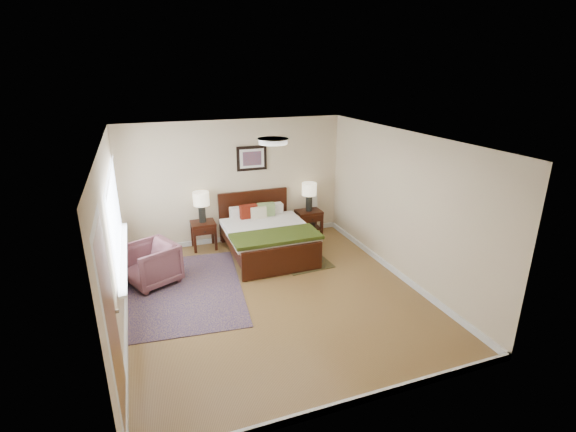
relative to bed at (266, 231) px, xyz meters
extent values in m
plane|color=brown|center=(-0.35, -1.56, -0.48)|extent=(5.00, 5.00, 0.00)
cube|color=beige|center=(-0.35, 0.94, 0.77)|extent=(4.50, 0.04, 2.50)
cube|color=beige|center=(-0.35, -4.06, 0.77)|extent=(4.50, 0.04, 2.50)
cube|color=beige|center=(-2.60, -1.56, 0.77)|extent=(0.04, 5.00, 2.50)
cube|color=beige|center=(1.90, -1.56, 0.77)|extent=(0.04, 5.00, 2.50)
cube|color=white|center=(-0.35, -1.56, 2.02)|extent=(4.50, 5.00, 0.02)
cube|color=silver|center=(-2.58, -0.86, 0.92)|extent=(0.02, 2.72, 1.32)
cube|color=silver|center=(-2.56, -0.86, 0.92)|extent=(0.01, 2.60, 1.20)
cube|color=silver|center=(-2.53, -0.86, 0.29)|extent=(0.10, 2.72, 0.04)
cube|color=silver|center=(-2.58, -3.31, 0.61)|extent=(0.01, 1.00, 2.18)
cube|color=brown|center=(-2.57, -3.31, 0.57)|extent=(0.01, 0.90, 2.10)
cylinder|color=#999999|center=(-2.55, -2.93, 0.52)|extent=(0.04, 0.04, 0.04)
cylinder|color=white|center=(-0.35, -1.56, 1.98)|extent=(0.40, 0.40, 0.07)
cylinder|color=beige|center=(-0.35, -1.56, 2.02)|extent=(0.44, 0.44, 0.01)
cube|color=#341407|center=(0.00, 0.90, 0.06)|extent=(1.47, 0.06, 1.03)
cube|color=#341407|center=(0.00, -0.95, -0.20)|extent=(1.47, 0.06, 0.51)
cube|color=#341407|center=(-0.69, -0.03, -0.18)|extent=(0.06, 1.83, 0.17)
cube|color=#341407|center=(0.69, -0.03, -0.18)|extent=(0.06, 1.83, 0.17)
cube|color=silver|center=(0.00, -0.03, -0.06)|extent=(1.37, 1.81, 0.20)
cube|color=silver|center=(0.00, -0.13, 0.07)|extent=(1.55, 1.58, 0.09)
cube|color=#373C11|center=(0.00, -0.59, 0.12)|extent=(1.59, 0.70, 0.06)
cube|color=silver|center=(-0.32, 0.66, 0.20)|extent=(0.46, 0.18, 0.24)
cube|color=silver|center=(0.32, 0.66, 0.20)|extent=(0.46, 0.18, 0.24)
cube|color=#5A150A|center=(-0.20, 0.54, 0.24)|extent=(0.36, 0.17, 0.29)
cube|color=#758F52|center=(0.17, 0.54, 0.24)|extent=(0.36, 0.16, 0.29)
cube|color=beige|center=(-0.02, 0.46, 0.22)|extent=(0.32, 0.13, 0.26)
cube|color=black|center=(0.00, 0.91, 1.24)|extent=(0.62, 0.03, 0.50)
cube|color=silver|center=(0.00, 0.89, 1.24)|extent=(0.50, 0.01, 0.38)
cube|color=#A52D23|center=(0.00, 0.88, 1.24)|extent=(0.38, 0.01, 0.28)
cube|color=#341407|center=(-1.09, 0.71, 0.06)|extent=(0.47, 0.42, 0.05)
cube|color=#341407|center=(-1.30, 0.53, -0.22)|extent=(0.05, 0.05, 0.51)
cube|color=#341407|center=(-0.89, 0.53, -0.22)|extent=(0.05, 0.05, 0.51)
cube|color=#341407|center=(-1.30, 0.89, -0.22)|extent=(0.05, 0.05, 0.51)
cube|color=#341407|center=(-0.89, 0.89, -0.22)|extent=(0.05, 0.05, 0.51)
cube|color=#341407|center=(-1.09, 0.51, -0.04)|extent=(0.41, 0.03, 0.14)
cube|color=#341407|center=(1.18, 0.71, 0.03)|extent=(0.53, 0.40, 0.05)
cube|color=#341407|center=(0.95, 0.54, -0.23)|extent=(0.05, 0.05, 0.48)
cube|color=#341407|center=(1.42, 0.54, -0.23)|extent=(0.05, 0.05, 0.48)
cube|color=#341407|center=(0.95, 0.88, -0.23)|extent=(0.05, 0.05, 0.48)
cube|color=#341407|center=(1.42, 0.88, -0.23)|extent=(0.05, 0.05, 0.48)
cube|color=#341407|center=(1.18, 0.52, -0.07)|extent=(0.47, 0.03, 0.14)
cube|color=#341407|center=(1.18, 0.71, -0.34)|extent=(0.47, 0.34, 0.03)
cube|color=black|center=(1.18, 0.71, -0.31)|extent=(0.20, 0.25, 0.03)
cube|color=black|center=(1.18, 0.71, -0.27)|extent=(0.20, 0.25, 0.03)
cube|color=black|center=(1.18, 0.71, -0.24)|extent=(0.20, 0.25, 0.03)
cube|color=black|center=(1.18, 0.71, -0.20)|extent=(0.20, 0.25, 0.03)
cube|color=black|center=(1.18, 0.71, -0.17)|extent=(0.20, 0.25, 0.03)
cylinder|color=black|center=(-1.09, 0.71, 0.25)|extent=(0.14, 0.14, 0.32)
cylinder|color=black|center=(-1.09, 0.71, 0.43)|extent=(0.02, 0.02, 0.06)
cylinder|color=beige|center=(-1.09, 0.71, 0.57)|extent=(0.31, 0.31, 0.26)
cylinder|color=black|center=(1.18, 0.71, 0.22)|extent=(0.14, 0.14, 0.32)
cylinder|color=black|center=(1.18, 0.71, 0.40)|extent=(0.02, 0.02, 0.06)
cylinder|color=beige|center=(1.18, 0.71, 0.54)|extent=(0.31, 0.31, 0.26)
imported|color=brown|center=(-2.15, -0.46, -0.12)|extent=(1.02, 1.01, 0.71)
cube|color=#0F0C3E|center=(-1.70, -0.89, -0.47)|extent=(2.11, 2.79, 0.01)
cube|color=black|center=(0.55, -0.38, -0.47)|extent=(0.92, 1.32, 0.01)
camera|label=1|loc=(-2.16, -7.13, 2.94)|focal=26.00mm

